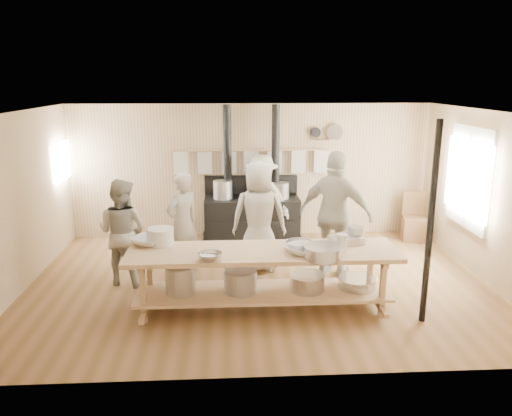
# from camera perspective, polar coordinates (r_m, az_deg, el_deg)

# --- Properties ---
(ground) EXTENTS (7.00, 7.00, 0.00)m
(ground) POSITION_cam_1_polar(r_m,az_deg,el_deg) (7.78, 0.29, -8.56)
(ground) COLOR brown
(ground) RESTS_ON ground
(room_shell) EXTENTS (7.00, 7.00, 7.00)m
(room_shell) POSITION_cam_1_polar(r_m,az_deg,el_deg) (7.29, 0.31, 3.25)
(room_shell) COLOR tan
(room_shell) RESTS_ON ground
(window_right) EXTENTS (0.09, 1.50, 1.65)m
(window_right) POSITION_cam_1_polar(r_m,az_deg,el_deg) (8.81, 23.23, 3.22)
(window_right) COLOR beige
(window_right) RESTS_ON ground
(left_opening) EXTENTS (0.00, 0.90, 0.90)m
(left_opening) POSITION_cam_1_polar(r_m,az_deg,el_deg) (9.73, -21.29, 4.97)
(left_opening) COLOR white
(left_opening) RESTS_ON ground
(stove) EXTENTS (1.90, 0.75, 2.60)m
(stove) POSITION_cam_1_polar(r_m,az_deg,el_deg) (9.61, -0.52, -0.73)
(stove) COLOR black
(stove) RESTS_ON ground
(towel_rail) EXTENTS (3.00, 0.04, 0.47)m
(towel_rail) POSITION_cam_1_polar(r_m,az_deg,el_deg) (9.67, -0.58, 5.65)
(towel_rail) COLOR tan
(towel_rail) RESTS_ON ground
(back_wall_shelf) EXTENTS (0.63, 0.14, 0.32)m
(back_wall_shelf) POSITION_cam_1_polar(r_m,az_deg,el_deg) (9.82, 8.06, 8.28)
(back_wall_shelf) COLOR tan
(back_wall_shelf) RESTS_ON ground
(prep_table) EXTENTS (3.60, 0.90, 0.85)m
(prep_table) POSITION_cam_1_polar(r_m,az_deg,el_deg) (6.75, 0.70, -7.50)
(prep_table) COLOR tan
(prep_table) RESTS_ON ground
(support_post) EXTENTS (0.08, 0.08, 2.60)m
(support_post) POSITION_cam_1_polar(r_m,az_deg,el_deg) (6.54, 19.32, -1.83)
(support_post) COLOR black
(support_post) RESTS_ON ground
(cook_far_left) EXTENTS (0.71, 0.70, 1.64)m
(cook_far_left) POSITION_cam_1_polar(r_m,az_deg,el_deg) (8.01, -8.40, -1.77)
(cook_far_left) COLOR beige
(cook_far_left) RESTS_ON ground
(cook_left) EXTENTS (0.96, 0.86, 1.63)m
(cook_left) POSITION_cam_1_polar(r_m,az_deg,el_deg) (7.80, -15.02, -2.65)
(cook_left) COLOR beige
(cook_left) RESTS_ON ground
(cook_center) EXTENTS (0.92, 0.63, 1.81)m
(cook_center) POSITION_cam_1_polar(r_m,az_deg,el_deg) (8.02, 0.37, -0.99)
(cook_center) COLOR beige
(cook_center) RESTS_ON ground
(cook_right) EXTENTS (1.26, 1.01, 2.00)m
(cook_right) POSITION_cam_1_polar(r_m,az_deg,el_deg) (7.87, 9.06, -0.77)
(cook_right) COLOR beige
(cook_right) RESTS_ON ground
(cook_by_window) EXTENTS (1.26, 1.03, 1.70)m
(cook_by_window) POSITION_cam_1_polar(r_m,az_deg,el_deg) (9.37, 0.66, 0.96)
(cook_by_window) COLOR beige
(cook_by_window) RESTS_ON ground
(chair) EXTENTS (0.51, 0.51, 0.92)m
(chair) POSITION_cam_1_polar(r_m,az_deg,el_deg) (10.18, 17.60, -2.00)
(chair) COLOR brown
(chair) RESTS_ON ground
(bowl_white_a) EXTENTS (0.57, 0.57, 0.11)m
(bowl_white_a) POSITION_cam_1_polar(r_m,az_deg,el_deg) (7.00, -12.19, -3.68)
(bowl_white_a) COLOR white
(bowl_white_a) RESTS_ON prep_table
(bowl_steel_a) EXTENTS (0.42, 0.42, 0.10)m
(bowl_steel_a) POSITION_cam_1_polar(r_m,az_deg,el_deg) (6.29, -5.31, -5.53)
(bowl_steel_a) COLOR silver
(bowl_steel_a) RESTS_ON prep_table
(bowl_white_b) EXTENTS (0.64, 0.64, 0.11)m
(bowl_white_b) POSITION_cam_1_polar(r_m,az_deg,el_deg) (6.52, 5.48, -4.75)
(bowl_white_b) COLOR white
(bowl_white_b) RESTS_ON prep_table
(bowl_steel_b) EXTENTS (0.42, 0.42, 0.11)m
(bowl_steel_b) POSITION_cam_1_polar(r_m,az_deg,el_deg) (6.66, 4.95, -4.30)
(bowl_steel_b) COLOR silver
(bowl_steel_b) RESTS_ON prep_table
(roasting_pan) EXTENTS (0.49, 0.38, 0.10)m
(roasting_pan) POSITION_cam_1_polar(r_m,az_deg,el_deg) (7.00, 10.28, -3.61)
(roasting_pan) COLOR #B2B2B7
(roasting_pan) RESTS_ON prep_table
(mixing_bowl_large) EXTENTS (0.59, 0.59, 0.16)m
(mixing_bowl_large) POSITION_cam_1_polar(r_m,az_deg,el_deg) (6.39, 7.65, -5.01)
(mixing_bowl_large) COLOR silver
(mixing_bowl_large) RESTS_ON prep_table
(bucket_galv) EXTENTS (0.24, 0.24, 0.21)m
(bucket_galv) POSITION_cam_1_polar(r_m,az_deg,el_deg) (7.12, 11.32, -2.89)
(bucket_galv) COLOR gray
(bucket_galv) RESTS_ON prep_table
(deep_bowl_enamel) EXTENTS (0.45, 0.45, 0.23)m
(deep_bowl_enamel) POSITION_cam_1_polar(r_m,az_deg,el_deg) (6.96, -10.84, -3.20)
(deep_bowl_enamel) COLOR white
(deep_bowl_enamel) RESTS_ON prep_table
(pitcher) EXTENTS (0.18, 0.18, 0.24)m
(pitcher) POSITION_cam_1_polar(r_m,az_deg,el_deg) (6.65, 9.74, -3.94)
(pitcher) COLOR white
(pitcher) RESTS_ON prep_table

